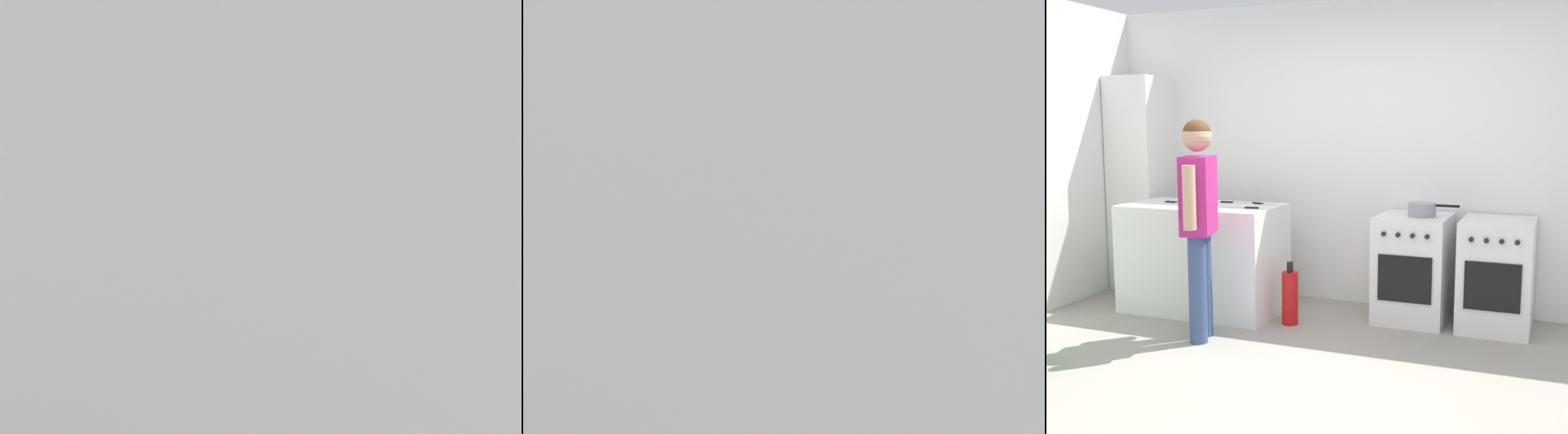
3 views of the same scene
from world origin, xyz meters
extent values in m
plane|color=gray|center=(0.00, 0.00, 0.00)|extent=(8.00, 8.00, 0.00)
cube|color=white|center=(0.00, 1.95, 1.30)|extent=(6.00, 0.10, 2.60)
cube|color=white|center=(-1.35, 1.20, 0.45)|extent=(1.30, 0.70, 0.90)
cube|color=white|center=(0.35, 1.58, 0.42)|extent=(0.55, 0.60, 0.85)
cube|color=black|center=(0.35, 1.27, 0.40)|extent=(0.41, 0.01, 0.36)
cylinder|color=black|center=(0.23, 1.46, 0.85)|extent=(0.18, 0.18, 0.01)
cylinder|color=black|center=(0.47, 1.46, 0.85)|extent=(0.18, 0.18, 0.01)
cylinder|color=black|center=(0.23, 1.70, 0.85)|extent=(0.18, 0.18, 0.01)
cylinder|color=black|center=(0.47, 1.70, 0.85)|extent=(0.18, 0.18, 0.01)
cylinder|color=black|center=(0.18, 1.26, 0.74)|extent=(0.04, 0.02, 0.04)
cylinder|color=black|center=(0.29, 1.26, 0.74)|extent=(0.04, 0.02, 0.04)
cylinder|color=black|center=(0.41, 1.26, 0.74)|extent=(0.04, 0.02, 0.04)
cylinder|color=black|center=(0.52, 1.26, 0.74)|extent=(0.04, 0.02, 0.04)
cube|color=white|center=(0.99, 1.58, 0.42)|extent=(0.53, 0.60, 0.85)
cube|color=black|center=(0.99, 1.27, 0.40)|extent=(0.40, 0.01, 0.36)
cylinder|color=black|center=(0.87, 1.46, 0.85)|extent=(0.17, 0.17, 0.01)
cylinder|color=black|center=(1.11, 1.46, 0.85)|extent=(0.17, 0.17, 0.01)
cylinder|color=black|center=(0.87, 1.70, 0.85)|extent=(0.17, 0.17, 0.01)
cylinder|color=black|center=(1.11, 1.70, 0.85)|extent=(0.17, 0.17, 0.01)
cylinder|color=black|center=(0.83, 1.26, 0.74)|extent=(0.04, 0.02, 0.04)
cylinder|color=black|center=(0.94, 1.26, 0.74)|extent=(0.04, 0.02, 0.04)
cylinder|color=black|center=(1.05, 1.26, 0.74)|extent=(0.04, 0.02, 0.04)
cylinder|color=black|center=(1.16, 1.26, 0.74)|extent=(0.04, 0.02, 0.04)
cylinder|color=gray|center=(0.42, 1.54, 0.90)|extent=(0.22, 0.22, 0.11)
cylinder|color=black|center=(0.62, 1.54, 0.94)|extent=(0.18, 0.02, 0.02)
cube|color=silver|center=(-1.03, 1.10, 0.90)|extent=(0.24, 0.09, 0.01)
cube|color=black|center=(-0.86, 1.14, 0.91)|extent=(0.11, 0.05, 0.01)
cube|color=silver|center=(-1.55, 1.22, 0.90)|extent=(0.14, 0.05, 0.01)
cube|color=black|center=(-1.67, 1.23, 0.91)|extent=(0.11, 0.04, 0.01)
cube|color=silver|center=(-1.07, 1.42, 0.90)|extent=(0.20, 0.06, 0.01)
cube|color=black|center=(-1.22, 1.39, 0.91)|extent=(0.11, 0.04, 0.01)
cube|color=silver|center=(-0.78, 1.36, 0.90)|extent=(0.22, 0.10, 0.01)
cube|color=black|center=(-0.94, 1.41, 0.91)|extent=(0.11, 0.06, 0.01)
cylinder|color=#384C7A|center=(-0.96, 0.46, 0.39)|extent=(0.13, 0.13, 0.79)
cylinder|color=#384C7A|center=(-1.01, 0.61, 0.39)|extent=(0.13, 0.13, 0.79)
cube|color=#B7267A|center=(-0.99, 0.53, 1.07)|extent=(0.29, 0.38, 0.56)
cylinder|color=tan|center=(-0.92, 0.30, 1.07)|extent=(0.09, 0.09, 0.44)
cylinder|color=tan|center=(-1.05, 0.76, 1.07)|extent=(0.09, 0.09, 0.44)
sphere|color=tan|center=(-0.99, 0.53, 1.48)|extent=(0.21, 0.21, 0.21)
sphere|color=brown|center=(-0.99, 0.53, 1.50)|extent=(0.20, 0.20, 0.20)
cylinder|color=red|center=(-0.52, 1.10, 0.21)|extent=(0.13, 0.13, 0.42)
cylinder|color=black|center=(-0.52, 1.10, 0.46)|extent=(0.05, 0.05, 0.08)
cube|color=white|center=(-2.30, 1.68, 1.00)|extent=(0.48, 0.44, 2.00)
camera|label=1|loc=(-3.52, -0.86, 2.28)|focal=35.00mm
camera|label=2|loc=(-3.59, -1.27, 1.89)|focal=55.00mm
camera|label=3|loc=(1.43, -3.49, 1.59)|focal=45.00mm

